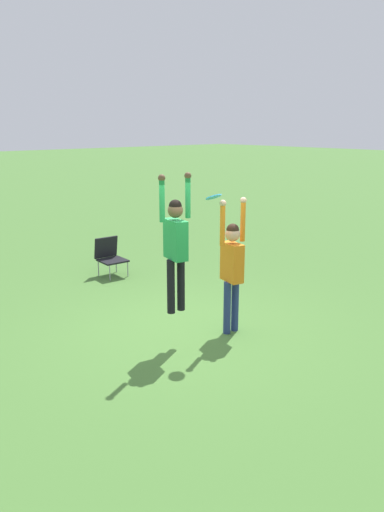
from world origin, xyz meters
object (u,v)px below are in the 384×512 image
person_jumping (176,241)px  camping_chair_1 (110,255)px  person_defending (232,263)px  frisbee (214,197)px

person_jumping → camping_chair_1: 4.21m
person_defending → camping_chair_1: (0.26, 4.07, -0.71)m
person_jumping → person_defending: 1.11m
person_defending → camping_chair_1: 4.14m
camping_chair_1 → frisbee: bearing=84.4°
person_defending → person_jumping: bearing=-90.0°
camping_chair_1 → person_defending: bearing=90.1°
person_defending → frisbee: frisbee is taller
person_jumping → camping_chair_1: (1.24, 3.85, -1.19)m
camping_chair_1 → person_jumping: bearing=75.9°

